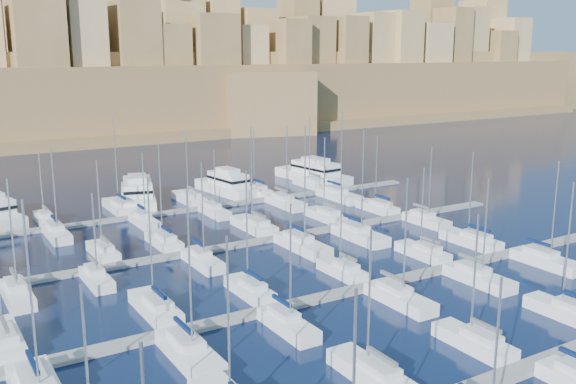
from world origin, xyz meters
TOP-DOWN VIEW (x-y plane):
  - ground at (0.00, 0.00)m, footprint 600.00×600.00m
  - pontoon_near at (0.00, -34.00)m, footprint 84.00×2.00m
  - pontoon_mid_near at (0.00, -12.00)m, footprint 84.00×2.00m
  - pontoon_mid_far at (0.00, 10.00)m, footprint 84.00×2.00m
  - pontoon_far at (0.00, 32.00)m, footprint 84.00×2.00m
  - sailboat_2 at (-12.78, -28.70)m, footprint 2.65×8.83m
  - sailboat_3 at (-1.22, -28.98)m, footprint 2.48×8.26m
  - sailboat_4 at (11.84, -28.92)m, footprint 2.51×8.37m
  - sailboat_12 at (-37.27, -6.62)m, footprint 2.69×8.98m
  - sailboat_13 at (-23.00, -6.50)m, footprint 2.77×9.24m
  - sailboat_14 at (-12.40, -7.04)m, footprint 2.44×8.13m
  - sailboat_15 at (-0.03, -7.25)m, footprint 2.31×7.70m
  - sailboat_16 at (13.08, -6.96)m, footprint 2.49×8.29m
  - sailboat_17 at (22.49, -6.40)m, footprint 2.83×9.43m
  - sailboat_19 at (-23.96, -17.73)m, footprint 2.91×9.69m
  - sailboat_20 at (-13.58, -16.94)m, footprint 2.43×8.09m
  - sailboat_21 at (-0.02, -17.39)m, footprint 2.70×9.00m
  - sailboat_22 at (11.88, -17.39)m, footprint 2.70×9.01m
  - sailboat_23 at (23.79, -17.48)m, footprint 2.76×9.19m
  - sailboat_25 at (-22.34, 14.96)m, footprint 2.44×8.13m
  - sailboat_26 at (-13.93, 15.21)m, footprint 2.59×8.64m
  - sailboat_27 at (0.46, 15.85)m, footprint 2.98×9.94m
  - sailboat_28 at (13.06, 15.23)m, footprint 2.61×8.68m
  - sailboat_29 at (23.58, 15.28)m, footprint 2.63×8.78m
  - sailboat_30 at (-34.44, 4.80)m, footprint 2.59×8.63m
  - sailboat_31 at (-25.81, 5.31)m, footprint 2.28×7.59m
  - sailboat_32 at (-12.75, 4.93)m, footprint 2.51×8.36m
  - sailboat_33 at (1.40, 3.98)m, footprint 3.09×10.29m
  - sailboat_34 at (10.89, 3.91)m, footprint 3.13×10.43m
  - sailboat_35 at (24.68, 4.86)m, footprint 2.55×8.49m
  - sailboat_37 at (-25.44, 36.63)m, footprint 2.24×7.47m
  - sailboat_38 at (-13.20, 37.97)m, footprint 3.05×10.18m
  - sailboat_39 at (-0.72, 37.79)m, footprint 2.94×9.81m
  - sailboat_40 at (12.45, 37.35)m, footprint 2.68×8.93m
  - sailboat_41 at (24.86, 37.47)m, footprint 2.75×9.17m
  - sailboat_43 at (-25.66, 26.83)m, footprint 2.57×8.56m
  - sailboat_44 at (-12.67, 26.99)m, footprint 2.47×8.24m
  - sailboat_45 at (-0.84, 27.10)m, footprint 2.41×8.02m
  - sailboat_46 at (12.19, 26.29)m, footprint 2.90×9.66m
  - sailboat_47 at (23.23, 25.86)m, footprint 3.16×10.52m
  - motor_yacht_b at (-8.49, 42.51)m, footprint 10.84×19.55m
  - motor_yacht_c at (8.14, 40.81)m, footprint 6.48×15.67m
  - motor_yacht_d at (28.79, 42.37)m, footprint 7.86×19.01m
  - fortified_city at (-0.19, 155.26)m, footprint 460.00×108.95m

SIDE VIEW (x-z plane):
  - ground at x=0.00m, z-range 0.00..0.00m
  - pontoon_near at x=0.00m, z-range 0.00..0.40m
  - pontoon_mid_near at x=0.00m, z-range 0.00..0.40m
  - pontoon_mid_far at x=0.00m, z-range 0.00..0.40m
  - pontoon_far at x=0.00m, z-range 0.00..0.40m
  - sailboat_15 at x=-0.03m, z-range -4.82..6.23m
  - sailboat_31 at x=-25.81m, z-range -4.86..6.27m
  - sailboat_37 at x=-25.44m, z-range -4.89..6.30m
  - sailboat_45 at x=-0.84m, z-range -4.91..6.33m
  - sailboat_44 at x=-12.67m, z-range -5.15..6.58m
  - sailboat_16 at x=13.08m, z-range -5.31..6.75m
  - sailboat_35 at x=24.68m, z-range -5.48..6.93m
  - sailboat_3 at x=-1.22m, z-range -5.64..7.09m
  - sailboat_20 at x=-13.58m, z-range -5.75..7.21m
  - sailboat_25 at x=-22.34m, z-range -5.77..7.23m
  - sailboat_40 at x=12.45m, z-range -5.55..7.01m
  - sailboat_29 at x=23.58m, z-range -5.76..7.22m
  - sailboat_22 at x=11.88m, z-range -5.67..7.13m
  - sailboat_2 at x=-12.78m, z-range -5.78..7.25m
  - sailboat_32 at x=-12.75m, z-range -5.99..7.46m
  - sailboat_28 at x=13.06m, z-range -5.99..7.47m
  - sailboat_12 at x=-37.27m, z-range -5.90..7.38m
  - sailboat_30 at x=-34.44m, z-range -6.15..7.62m
  - sailboat_43 at x=-25.66m, z-range -6.22..7.70m
  - sailboat_17 at x=22.49m, z-range -5.90..7.38m
  - sailboat_14 at x=-12.40m, z-range -6.36..7.84m
  - sailboat_4 at x=11.84m, z-range -6.36..7.84m
  - sailboat_23 at x=23.79m, z-range -6.11..7.60m
  - sailboat_21 at x=-0.02m, z-range -6.28..7.77m
  - sailboat_41 at x=24.86m, z-range -6.27..7.76m
  - sailboat_26 at x=-13.93m, z-range -6.53..8.03m
  - sailboat_39 at x=-0.72m, z-range -6.00..7.50m
  - sailboat_13 at x=-23.00m, z-range -6.44..7.94m
  - sailboat_46 at x=12.19m, z-range -6.37..7.87m
  - sailboat_19 at x=-23.96m, z-range -7.03..8.56m
  - sailboat_27 at x=0.46m, z-range -7.16..8.70m
  - sailboat_38 at x=-13.20m, z-range -7.19..8.73m
  - sailboat_34 at x=10.89m, z-range -7.22..8.77m
  - sailboat_47 at x=23.23m, z-range -7.37..8.92m
  - sailboat_33 at x=1.40m, z-range -7.81..9.37m
  - motor_yacht_c at x=8.14m, z-range -0.90..4.35m
  - motor_yacht_d at x=28.79m, z-range -0.90..4.35m
  - motor_yacht_b at x=-8.49m, z-range -0.90..4.35m
  - fortified_city at x=-0.19m, z-range -15.02..44.50m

